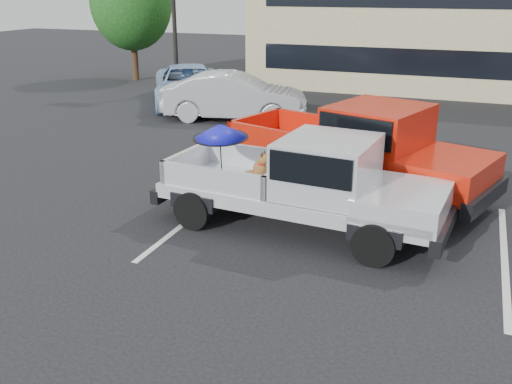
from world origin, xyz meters
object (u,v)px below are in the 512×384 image
silver_pickup (315,180)px  red_pickup (369,147)px  silver_sedan (235,96)px  blue_suv (189,86)px  tree_left (131,3)px

silver_pickup → red_pickup: bearing=81.1°
silver_pickup → red_pickup: 2.48m
silver_sedan → blue_suv: bearing=44.6°
red_pickup → silver_sedan: bearing=151.8°
tree_left → silver_sedan: (8.23, -6.53, -2.90)m
red_pickup → blue_suv: 11.61m
silver_pickup → tree_left: bearing=136.7°
silver_sedan → blue_suv: (-2.72, 1.70, -0.05)m
tree_left → blue_suv: tree_left is taller
tree_left → silver_pickup: tree_left is taller
silver_pickup → blue_suv: silver_pickup is taller
blue_suv → red_pickup: bearing=-71.9°
tree_left → red_pickup: 19.10m
red_pickup → tree_left: bearing=156.0°
silver_pickup → blue_suv: bearing=132.9°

